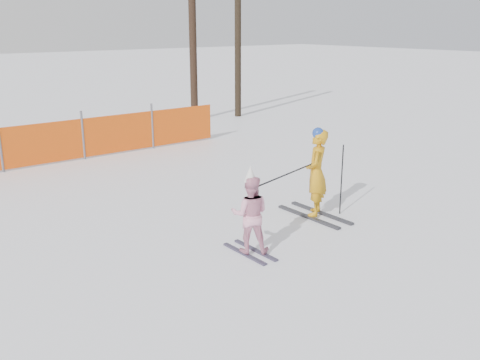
% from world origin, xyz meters
% --- Properties ---
extents(ground, '(120.00, 120.00, 0.00)m').
position_xyz_m(ground, '(0.00, 0.00, 0.00)').
color(ground, white).
rests_on(ground, ground).
extents(adult, '(0.67, 1.48, 1.63)m').
position_xyz_m(adult, '(1.74, 0.51, 0.81)').
color(adult, black).
rests_on(adult, ground).
extents(child, '(0.73, 0.97, 1.38)m').
position_xyz_m(child, '(-0.22, -0.02, 0.63)').
color(child, black).
rests_on(child, ground).
extents(ski_poles, '(2.30, 0.49, 1.30)m').
position_xyz_m(ski_poles, '(1.36, 0.27, 0.86)').
color(ski_poles, black).
rests_on(ski_poles, ground).
extents(tree_trunks, '(1.98, 0.57, 6.82)m').
position_xyz_m(tree_trunks, '(6.32, 10.10, 3.23)').
color(tree_trunks, black).
rests_on(tree_trunks, ground).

